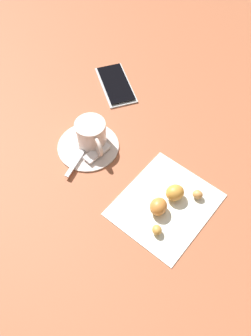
# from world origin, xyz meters

# --- Properties ---
(ground_plane) EXTENTS (1.80, 1.80, 0.00)m
(ground_plane) POSITION_xyz_m (0.00, 0.00, 0.00)
(ground_plane) COLOR #A25839
(saucer) EXTENTS (0.13, 0.13, 0.01)m
(saucer) POSITION_xyz_m (0.12, -0.00, 0.00)
(saucer) COLOR silver
(saucer) RESTS_ON ground
(espresso_cup) EXTENTS (0.09, 0.06, 0.05)m
(espresso_cup) POSITION_xyz_m (0.12, -0.01, 0.04)
(espresso_cup) COLOR silver
(espresso_cup) RESTS_ON saucer
(teaspoon) EXTENTS (0.07, 0.13, 0.01)m
(teaspoon) POSITION_xyz_m (0.12, -0.00, 0.01)
(teaspoon) COLOR silver
(teaspoon) RESTS_ON saucer
(sugar_packet) EXTENTS (0.03, 0.06, 0.01)m
(sugar_packet) POSITION_xyz_m (0.09, 0.00, 0.01)
(sugar_packet) COLOR white
(sugar_packet) RESTS_ON saucer
(napkin) EXTENTS (0.19, 0.21, 0.00)m
(napkin) POSITION_xyz_m (-0.09, -0.02, 0.00)
(napkin) COLOR white
(napkin) RESTS_ON ground
(croissant) EXTENTS (0.06, 0.14, 0.03)m
(croissant) POSITION_xyz_m (-0.10, -0.02, 0.02)
(croissant) COLOR tan
(croissant) RESTS_ON napkin
(cell_phone) EXTENTS (0.16, 0.12, 0.01)m
(cell_phone) POSITION_xyz_m (0.22, -0.17, 0.00)
(cell_phone) COLOR #B4B9BA
(cell_phone) RESTS_ON ground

